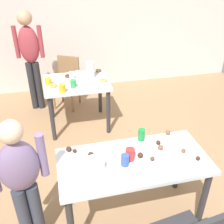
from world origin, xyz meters
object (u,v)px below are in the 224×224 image
object	(u,v)px
dining_table_far	(77,89)
soda_can	(141,135)
mixing_bowl	(95,165)
person_adult_far	(30,53)
chair_far_table	(67,79)
dining_table_near	(133,169)
pitcher_far	(90,70)
person_girl_near	(22,178)

from	to	relation	value
dining_table_far	soda_can	size ratio (longest dim) A/B	7.63
dining_table_far	mixing_bowl	size ratio (longest dim) A/B	5.30
dining_table_far	person_adult_far	distance (m)	1.03
chair_far_table	mixing_bowl	bearing A→B (deg)	-89.24
dining_table_far	person_adult_far	xyz separation A→B (m)	(-0.64, 0.72, 0.37)
dining_table_near	soda_can	bearing A→B (deg)	59.32
chair_far_table	person_adult_far	distance (m)	0.74
pitcher_far	dining_table_far	bearing A→B (deg)	-157.62
dining_table_near	person_girl_near	bearing A→B (deg)	-177.51
dining_table_far	chair_far_table	bearing A→B (deg)	97.28
dining_table_far	mixing_bowl	distance (m)	1.87
dining_table_far	person_girl_near	xyz separation A→B (m)	(-0.66, -1.88, 0.15)
dining_table_far	mixing_bowl	bearing A→B (deg)	-91.80
dining_table_far	mixing_bowl	xyz separation A→B (m)	(-0.06, -1.87, 0.16)
soda_can	person_adult_far	bearing A→B (deg)	115.69
person_adult_far	mixing_bowl	bearing A→B (deg)	-77.38
mixing_bowl	pitcher_far	world-z (taller)	pitcher_far
dining_table_far	mixing_bowl	world-z (taller)	mixing_bowl
chair_far_table	pitcher_far	size ratio (longest dim) A/B	3.57
pitcher_far	chair_far_table	bearing A→B (deg)	116.79
dining_table_far	soda_can	distance (m)	1.64
dining_table_far	person_adult_far	size ratio (longest dim) A/B	0.56
dining_table_near	person_adult_far	xyz separation A→B (m)	(-0.94, 2.56, 0.36)
dining_table_far	person_girl_near	size ratio (longest dim) A/B	0.70
dining_table_near	soda_can	size ratio (longest dim) A/B	11.12
person_adult_far	soda_can	distance (m)	2.55
person_girl_near	pitcher_far	distance (m)	2.16
person_adult_far	soda_can	xyz separation A→B (m)	(1.10, -2.29, -0.19)
dining_table_near	person_girl_near	size ratio (longest dim) A/B	1.02
person_adult_far	soda_can	bearing A→B (deg)	-64.31
chair_far_table	person_adult_far	xyz separation A→B (m)	(-0.55, -0.00, 0.51)
dining_table_far	soda_can	bearing A→B (deg)	-73.55
dining_table_near	pitcher_far	size ratio (longest dim) A/B	5.57
dining_table_near	person_adult_far	bearing A→B (deg)	110.17
soda_can	mixing_bowl	bearing A→B (deg)	-149.93
chair_far_table	mixing_bowl	xyz separation A→B (m)	(0.03, -2.59, 0.30)
pitcher_far	mixing_bowl	bearing A→B (deg)	-98.29
dining_table_near	soda_can	world-z (taller)	soda_can
mixing_bowl	pitcher_far	bearing A→B (deg)	81.71
chair_far_table	person_girl_near	distance (m)	2.68
person_girl_near	mixing_bowl	world-z (taller)	person_girl_near
chair_far_table	soda_can	world-z (taller)	soda_can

